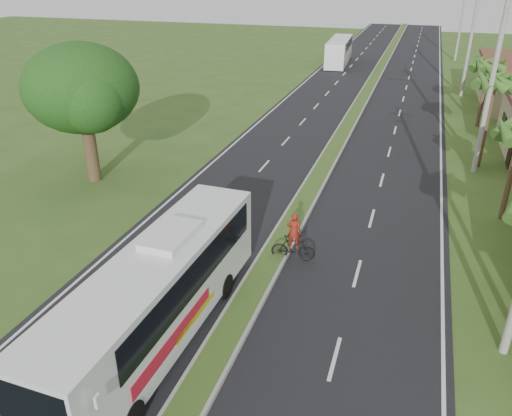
% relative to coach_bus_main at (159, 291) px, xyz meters
% --- Properties ---
extents(ground, '(180.00, 180.00, 0.00)m').
position_rel_coach_bus_main_xyz_m(ground, '(1.99, 0.81, -1.89)').
color(ground, '#34541F').
rests_on(ground, ground).
extents(road_asphalt, '(14.00, 160.00, 0.02)m').
position_rel_coach_bus_main_xyz_m(road_asphalt, '(1.99, 20.81, -1.88)').
color(road_asphalt, black).
rests_on(road_asphalt, ground).
extents(median_strip, '(1.20, 160.00, 0.18)m').
position_rel_coach_bus_main_xyz_m(median_strip, '(1.99, 20.81, -1.79)').
color(median_strip, gray).
rests_on(median_strip, ground).
extents(lane_edge_left, '(0.12, 160.00, 0.01)m').
position_rel_coach_bus_main_xyz_m(lane_edge_left, '(-4.71, 20.81, -1.89)').
color(lane_edge_left, silver).
rests_on(lane_edge_left, ground).
extents(lane_edge_right, '(0.12, 160.00, 0.01)m').
position_rel_coach_bus_main_xyz_m(lane_edge_right, '(8.69, 20.81, -1.89)').
color(lane_edge_right, silver).
rests_on(lane_edge_right, ground).
extents(palm_verge_c, '(2.40, 2.40, 5.85)m').
position_rel_coach_bus_main_xyz_m(palm_verge_c, '(10.79, 19.81, 3.23)').
color(palm_verge_c, '#473321').
rests_on(palm_verge_c, ground).
extents(palm_verge_d, '(2.40, 2.40, 5.25)m').
position_rel_coach_bus_main_xyz_m(palm_verge_d, '(11.29, 28.81, 2.66)').
color(palm_verge_d, '#473321').
rests_on(palm_verge_d, ground).
extents(shade_tree, '(6.30, 6.00, 7.54)m').
position_rel_coach_bus_main_xyz_m(shade_tree, '(-10.12, 10.83, 3.14)').
color(shade_tree, '#473321').
rests_on(shade_tree, ground).
extents(utility_pole_b, '(3.20, 0.28, 12.00)m').
position_rel_coach_bus_main_xyz_m(utility_pole_b, '(10.46, 18.81, 4.36)').
color(utility_pole_b, gray).
rests_on(utility_pole_b, ground).
extents(utility_pole_c, '(1.60, 0.28, 11.00)m').
position_rel_coach_bus_main_xyz_m(utility_pole_c, '(10.49, 38.81, 3.78)').
color(utility_pole_c, gray).
rests_on(utility_pole_c, ground).
extents(utility_pole_d, '(1.60, 0.28, 10.50)m').
position_rel_coach_bus_main_xyz_m(utility_pole_d, '(10.49, 58.81, 3.53)').
color(utility_pole_d, gray).
rests_on(utility_pole_d, ground).
extents(coach_bus_main, '(2.52, 10.70, 3.44)m').
position_rel_coach_bus_main_xyz_m(coach_bus_main, '(0.00, 0.00, 0.00)').
color(coach_bus_main, silver).
rests_on(coach_bus_main, ground).
extents(coach_bus_far, '(2.84, 10.34, 2.98)m').
position_rel_coach_bus_main_xyz_m(coach_bus_far, '(-3.21, 51.72, -0.20)').
color(coach_bus_far, white).
rests_on(coach_bus_far, ground).
extents(motorcyclist, '(1.87, 0.79, 2.15)m').
position_rel_coach_bus_main_xyz_m(motorcyclist, '(2.81, 6.02, -1.14)').
color(motorcyclist, black).
rests_on(motorcyclist, ground).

